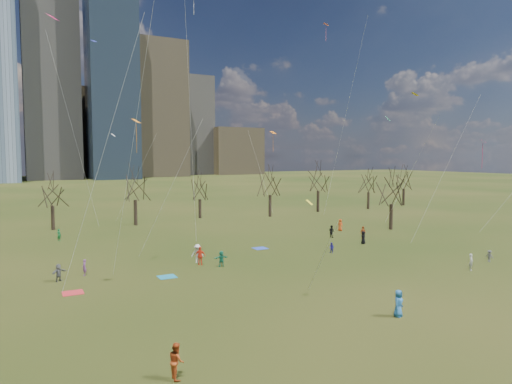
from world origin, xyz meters
name	(u,v)px	position (x,y,z in m)	size (l,w,h in m)	color
ground	(318,280)	(0.00, 0.00, 0.00)	(500.00, 500.00, 0.00)	black
downtown_skyline	(63,99)	(-2.43, 210.64, 39.01)	(212.50, 78.00, 118.00)	slate
bare_tree_row	(183,187)	(-0.09, 37.22, 6.12)	(113.04, 29.80, 9.50)	black
blanket_teal	(167,277)	(-11.67, 7.17, 0.01)	(1.60, 1.50, 0.03)	teal
blanket_navy	(260,248)	(1.92, 14.58, 0.01)	(1.60, 1.50, 0.03)	blue
blanket_crimson	(73,293)	(-19.81, 5.92, 0.01)	(1.60, 1.50, 0.03)	red
person_0	(398,303)	(-0.62, -10.22, 0.94)	(0.91, 0.59, 1.87)	#2A70B8
person_1	(471,262)	(14.99, -4.02, 0.81)	(0.59, 0.39, 1.61)	silver
person_2	(176,361)	(-16.77, -11.60, 0.91)	(0.88, 0.69, 1.82)	#B54619
person_3	(489,256)	(19.83, -2.54, 0.61)	(0.79, 0.46, 1.23)	#5D5E62
person_4	(200,256)	(-7.36, 10.06, 0.94)	(1.10, 0.46, 1.89)	red
person_5	(221,259)	(-5.72, 8.54, 0.79)	(1.47, 0.47, 1.58)	#1A775C
person_6	(363,238)	(14.66, 11.03, 0.81)	(0.79, 0.51, 1.62)	black
person_7	(84,267)	(-18.26, 11.20, 0.75)	(0.55, 0.36, 1.50)	#864891
person_8	(332,248)	(7.83, 8.46, 0.61)	(0.60, 0.46, 1.23)	#272295
person_9	(197,253)	(-7.25, 11.20, 0.96)	(1.23, 0.71, 1.91)	silver
person_10	(363,233)	(16.84, 13.64, 0.86)	(1.01, 0.42, 1.72)	#B64A1A
person_11	(59,273)	(-20.52, 10.14, 0.78)	(1.45, 0.46, 1.56)	#5E5F63
person_12	(340,225)	(18.41, 20.43, 0.87)	(0.85, 0.55, 1.74)	#F3541B
person_13	(59,235)	(-18.94, 30.91, 0.79)	(0.58, 0.38, 1.58)	#187035
person_14	(332,231)	(13.95, 16.62, 0.83)	(0.81, 0.63, 1.66)	black
kites_airborne	(271,137)	(3.54, 14.82, 13.19)	(56.41, 50.16, 30.93)	orange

